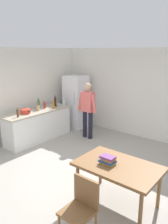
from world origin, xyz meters
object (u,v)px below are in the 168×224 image
(bottle_wine_dark, at_px, (55,102))
(bottle_beer_brown, at_px, (18,113))
(person, at_px, (88,107))
(bottle_water_clear, at_px, (64,101))
(bottle_wine_green, at_px, (39,104))
(refrigerator, at_px, (76,102))
(utensil_jar, at_px, (38,108))
(bottle_oil_amber, at_px, (53,105))
(chair, at_px, (81,205))
(bottle_sauce_red, at_px, (44,105))
(cooking_pot, at_px, (25,111))
(dining_table, at_px, (118,169))
(book_stack, at_px, (108,160))

(bottle_wine_dark, distance_m, bottle_beer_brown, 1.49)
(person, bearing_deg, bottle_water_clear, -177.07)
(bottle_wine_dark, distance_m, bottle_wine_green, 0.58)
(refrigerator, relative_size, bottle_beer_brown, 6.92)
(bottle_beer_brown, bearing_deg, utensil_jar, 99.47)
(bottle_oil_amber, height_order, bottle_wine_green, bottle_wine_green)
(refrigerator, relative_size, chair, 1.98)
(bottle_beer_brown, xyz_separation_m, bottle_sauce_red, (-0.17, 1.09, -0.01))
(refrigerator, height_order, bottle_sauce_red, refrigerator)
(bottle_beer_brown, height_order, bottle_wine_green, bottle_wine_green)
(utensil_jar, relative_size, bottle_oil_amber, 1.14)
(bottle_beer_brown, bearing_deg, bottle_wine_dark, 94.53)
(chair, relative_size, bottle_sauce_red, 3.79)
(bottle_sauce_red, bearing_deg, bottle_water_clear, 75.71)
(bottle_oil_amber, bearing_deg, utensil_jar, -119.65)
(cooking_pot, distance_m, utensil_jar, 0.44)
(person, relative_size, dining_table, 1.21)
(person, bearing_deg, bottle_wine_dark, -163.21)
(person, bearing_deg, cooking_pot, -126.93)
(book_stack, bearing_deg, bottle_wine_green, 158.39)
(book_stack, bearing_deg, bottle_water_clear, 145.21)
(bottle_sauce_red, bearing_deg, chair, -34.64)
(chair, height_order, bottle_oil_amber, bottle_oil_amber)
(bottle_wine_dark, bearing_deg, cooking_pot, -91.43)
(utensil_jar, relative_size, bottle_wine_green, 0.94)
(bottle_beer_brown, height_order, bottle_water_clear, bottle_water_clear)
(utensil_jar, xyz_separation_m, bottle_wine_dark, (0.02, 0.69, 0.07))
(bottle_wine_dark, bearing_deg, refrigerator, 82.75)
(chair, height_order, bottle_water_clear, bottle_water_clear)
(bottle_water_clear, relative_size, bottle_wine_green, 0.88)
(person, height_order, bottle_oil_amber, person)
(dining_table, distance_m, book_stack, 0.23)
(chair, height_order, bottle_wine_green, bottle_wine_green)
(bottle_sauce_red, distance_m, book_stack, 3.64)
(bottle_wine_dark, height_order, bottle_beer_brown, bottle_wine_dark)
(dining_table, bearing_deg, bottle_beer_brown, 174.12)
(utensil_jar, relative_size, bottle_sauce_red, 1.33)
(cooking_pot, height_order, bottle_water_clear, bottle_water_clear)
(person, distance_m, book_stack, 3.13)
(bottle_wine_green, bearing_deg, bottle_wine_dark, 77.35)
(bottle_beer_brown, bearing_deg, dining_table, -5.88)
(bottle_oil_amber, bearing_deg, bottle_sauce_red, -155.56)
(bottle_wine_dark, bearing_deg, bottle_sauce_red, -97.45)
(chair, xyz_separation_m, book_stack, (-0.16, 0.89, 0.29))
(cooking_pot, xyz_separation_m, book_stack, (3.28, -0.78, -0.14))
(person, relative_size, utensil_jar, 5.31)
(bottle_water_clear, bearing_deg, bottle_wine_dark, -113.65)
(cooking_pot, bearing_deg, bottle_oil_amber, 73.94)
(chair, height_order, cooking_pot, cooking_pot)
(person, bearing_deg, bottle_sauce_red, -147.04)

